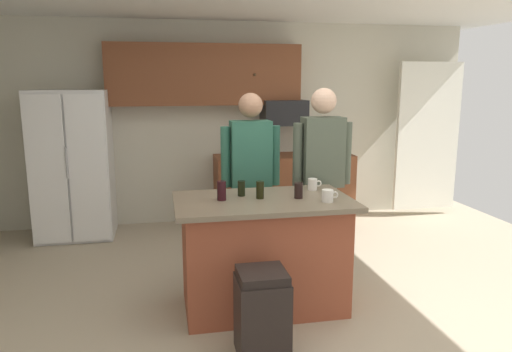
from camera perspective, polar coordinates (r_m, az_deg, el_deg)
floor at (r=4.08m, az=3.82°, el=-15.68°), size 7.04×7.04×0.00m
back_wall at (r=6.41m, az=-2.59°, el=6.33°), size 6.40×0.10×2.60m
french_door_window_panel at (r=6.94m, az=19.76°, el=4.41°), size 0.90×0.06×2.00m
cabinet_run_upper at (r=6.14m, az=-6.12°, el=11.91°), size 2.40×0.38×0.75m
cabinet_run_lower at (r=6.35m, az=3.29°, el=-1.49°), size 1.80×0.63×0.90m
refrigerator at (r=6.06m, az=-20.95°, el=1.26°), size 0.87×0.76×1.75m
microwave_over_range at (r=6.22m, az=3.34°, el=7.56°), size 0.56×0.40×0.32m
kitchen_island at (r=3.96m, az=0.86°, el=-9.14°), size 1.42×0.85×0.92m
person_elder_center at (r=4.54m, az=7.87°, el=0.93°), size 0.57×0.24×1.79m
person_host_foreground at (r=4.56m, az=-0.64°, el=0.69°), size 0.57×0.23×1.74m
glass_stout_tall at (r=3.78m, az=-4.13°, el=-1.75°), size 0.07×0.07×0.15m
mug_blue_stoneware at (r=3.77m, az=8.56°, el=-2.35°), size 0.13×0.09×0.10m
mug_ceramic_white at (r=4.16m, az=6.79°, el=-0.98°), size 0.12×0.08×0.10m
glass_pilsner at (r=3.92m, az=-1.76°, el=-1.48°), size 0.06×0.06×0.13m
tumbler_amber at (r=3.86m, az=5.09°, el=-1.74°), size 0.07×0.07×0.13m
glass_short_whisky at (r=3.83m, az=0.48°, el=-1.67°), size 0.06×0.06×0.14m
trash_bin at (r=3.37m, az=0.72°, el=-16.08°), size 0.34×0.34×0.61m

